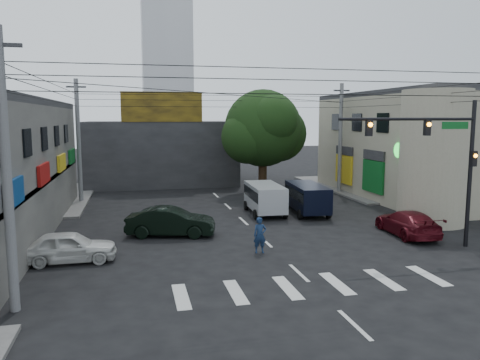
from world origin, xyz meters
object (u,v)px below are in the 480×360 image
object	(u,v)px
utility_pole_far_right	(340,139)
dark_sedan	(171,222)
white_compact	(69,247)
traffic_officer	(260,235)
traffic_gantry	(441,150)
utility_pole_near_left	(6,173)
utility_pole_far_left	(79,142)
street_tree	(263,128)
maroon_sedan	(407,223)
silver_minivan	(265,199)
navy_van	(307,199)

from	to	relation	value
utility_pole_far_right	dark_sedan	distance (m)	19.50
white_compact	traffic_officer	size ratio (longest dim) A/B	2.40
traffic_gantry	utility_pole_near_left	distance (m)	18.66
utility_pole_far_left	dark_sedan	bearing A→B (deg)	-63.40
utility_pole_near_left	white_compact	size ratio (longest dim) A/B	2.24
street_tree	maroon_sedan	world-z (taller)	street_tree
white_compact	traffic_officer	xyz separation A→B (m)	(8.63, -0.47, 0.16)
street_tree	traffic_officer	size ratio (longest dim) A/B	5.09
utility_pole_near_left	traffic_officer	world-z (taller)	utility_pole_near_left
utility_pole_far_left	silver_minivan	xyz separation A→B (m)	(12.39, -7.18, -3.61)
utility_pole_far_left	utility_pole_far_right	xyz separation A→B (m)	(21.00, 0.00, 0.00)
utility_pole_far_right	maroon_sedan	bearing A→B (deg)	-100.31
silver_minivan	dark_sedan	bearing A→B (deg)	126.61
utility_pole_near_left	utility_pole_far_right	bearing A→B (deg)	44.31
dark_sedan	silver_minivan	world-z (taller)	silver_minivan
utility_pole_far_left	navy_van	xyz separation A→B (m)	(15.15, -7.72, -3.62)
utility_pole_far_right	navy_van	world-z (taller)	utility_pole_far_right
street_tree	utility_pole_near_left	world-z (taller)	utility_pole_near_left
utility_pole_far_right	silver_minivan	size ratio (longest dim) A/B	1.97
traffic_gantry	traffic_officer	world-z (taller)	traffic_gantry
traffic_gantry	silver_minivan	world-z (taller)	traffic_gantry
traffic_gantry	utility_pole_near_left	bearing A→B (deg)	-169.20
utility_pole_near_left	navy_van	xyz separation A→B (m)	(15.15, 12.78, -3.62)
maroon_sedan	white_compact	bearing A→B (deg)	6.85
utility_pole_near_left	silver_minivan	xyz separation A→B (m)	(12.39, 13.32, -3.61)
traffic_gantry	utility_pole_near_left	world-z (taller)	utility_pole_near_left
traffic_gantry	utility_pole_far_left	world-z (taller)	utility_pole_far_left
dark_sedan	maroon_sedan	distance (m)	12.84
utility_pole_far_right	navy_van	xyz separation A→B (m)	(-5.85, -7.72, -3.62)
utility_pole_far_right	traffic_officer	xyz separation A→B (m)	(-11.31, -15.81, -3.75)
utility_pole_near_left	dark_sedan	xyz separation A→B (m)	(5.83, 8.85, -3.82)
utility_pole_far_right	maroon_sedan	world-z (taller)	utility_pole_far_right
utility_pole_far_left	dark_sedan	xyz separation A→B (m)	(5.83, -11.65, -3.82)
utility_pole_far_right	navy_van	bearing A→B (deg)	-127.13
street_tree	dark_sedan	world-z (taller)	street_tree
street_tree	traffic_officer	world-z (taller)	street_tree
dark_sedan	maroon_sedan	size ratio (longest dim) A/B	1.03
navy_van	white_compact	bearing A→B (deg)	123.20
utility_pole_far_left	utility_pole_far_right	size ratio (longest dim) A/B	1.00
maroon_sedan	traffic_officer	world-z (taller)	traffic_officer
utility_pole_near_left	white_compact	world-z (taller)	utility_pole_near_left
traffic_gantry	utility_pole_far_right	size ratio (longest dim) A/B	0.78
traffic_gantry	maroon_sedan	bearing A→B (deg)	88.65
silver_minivan	utility_pole_near_left	bearing A→B (deg)	139.41
utility_pole_far_left	maroon_sedan	bearing A→B (deg)	-38.00
maroon_sedan	navy_van	distance (m)	7.39
utility_pole_far_right	white_compact	world-z (taller)	utility_pole_far_right
silver_minivan	navy_van	size ratio (longest dim) A/B	0.93
street_tree	utility_pole_near_left	xyz separation A→B (m)	(-14.50, -21.50, -0.87)
white_compact	silver_minivan	size ratio (longest dim) A/B	0.88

